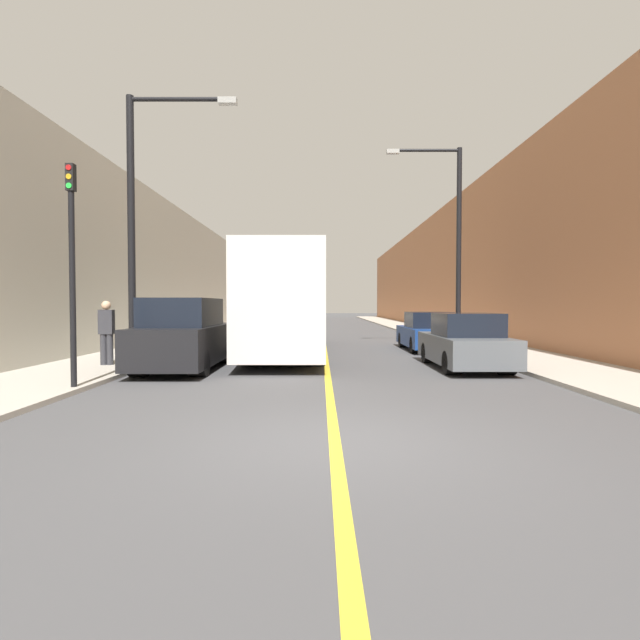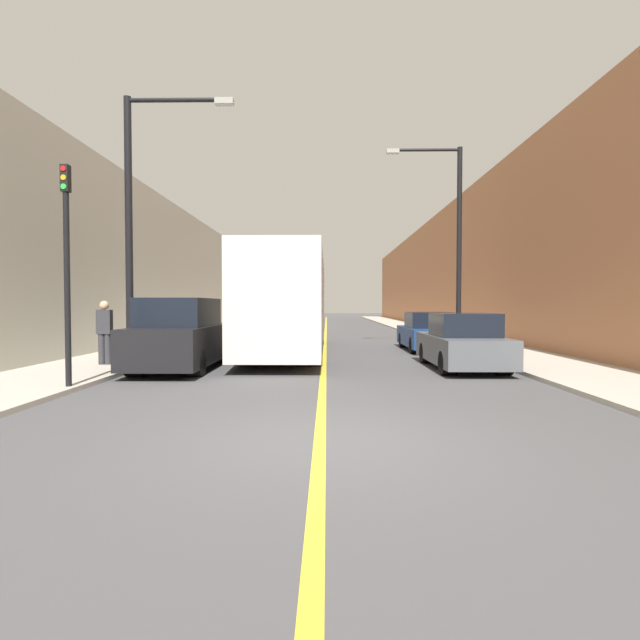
% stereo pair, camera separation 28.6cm
% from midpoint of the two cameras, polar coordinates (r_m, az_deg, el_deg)
% --- Properties ---
extents(ground_plane, '(200.00, 200.00, 0.00)m').
position_cam_midpoint_polar(ground_plane, '(6.68, 0.38, -13.80)').
color(ground_plane, '#474749').
extents(sidewalk_left, '(3.04, 72.00, 0.10)m').
position_cam_midpoint_polar(sidewalk_left, '(37.05, -10.20, -0.96)').
color(sidewalk_left, '#B2AA9E').
rests_on(sidewalk_left, ground).
extents(sidewalk_right, '(3.04, 72.00, 0.10)m').
position_cam_midpoint_polar(sidewalk_right, '(37.07, 10.25, -0.96)').
color(sidewalk_right, '#B2AA9E').
rests_on(sidewalk_right, ground).
extents(building_row_left, '(4.00, 72.00, 7.22)m').
position_cam_midpoint_polar(building_row_left, '(37.84, -15.51, 4.45)').
color(building_row_left, '#B7B2A3').
rests_on(building_row_left, ground).
extents(building_row_right, '(4.00, 72.00, 8.42)m').
position_cam_midpoint_polar(building_row_right, '(37.90, 15.55, 5.35)').
color(building_row_right, '#B2724C').
rests_on(building_row_right, ground).
extents(road_center_line, '(0.16, 72.00, 0.01)m').
position_cam_midpoint_polar(road_center_line, '(36.48, 0.03, -1.06)').
color(road_center_line, gold).
rests_on(road_center_line, ground).
extents(bus, '(2.46, 12.53, 3.51)m').
position_cam_midpoint_polar(bus, '(18.61, -3.83, 2.01)').
color(bus, silver).
rests_on(bus, ground).
extents(parked_suv_left, '(1.90, 4.91, 1.97)m').
position_cam_midpoint_polar(parked_suv_left, '(14.32, -15.81, -1.84)').
color(parked_suv_left, black).
rests_on(parked_suv_left, ground).
extents(car_right_near, '(1.78, 4.25, 1.56)m').
position_cam_midpoint_polar(car_right_near, '(14.51, 15.65, -2.63)').
color(car_right_near, '#51565B').
rests_on(car_right_near, ground).
extents(car_right_mid, '(1.76, 4.31, 1.51)m').
position_cam_midpoint_polar(car_right_mid, '(20.00, 11.71, -1.47)').
color(car_right_mid, navy).
rests_on(car_right_mid, ground).
extents(street_lamp_left, '(3.01, 0.24, 7.36)m').
position_cam_midpoint_polar(street_lamp_left, '(14.81, -20.30, 11.66)').
color(street_lamp_left, black).
rests_on(street_lamp_left, sidewalk_left).
extents(street_lamp_right, '(3.01, 0.24, 7.92)m').
position_cam_midpoint_polar(street_lamp_right, '(20.83, 14.42, 9.60)').
color(street_lamp_right, black).
rests_on(street_lamp_right, sidewalk_right).
extents(traffic_light, '(0.16, 0.18, 4.55)m').
position_cam_midpoint_polar(traffic_light, '(11.48, -27.17, 5.44)').
color(traffic_light, black).
rests_on(traffic_light, sidewalk_left).
extents(pedestrian, '(0.40, 0.25, 1.80)m').
position_cam_midpoint_polar(pedestrian, '(15.26, -23.76, -1.23)').
color(pedestrian, '#2D2D33').
rests_on(pedestrian, sidewalk_left).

